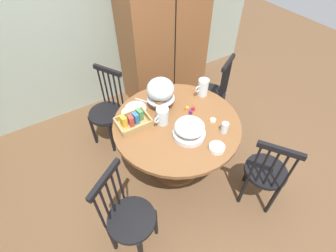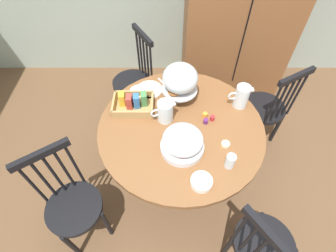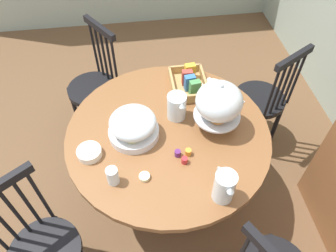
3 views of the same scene
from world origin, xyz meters
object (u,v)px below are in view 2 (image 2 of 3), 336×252
at_px(windsor_chair_by_cabinet, 266,109).
at_px(milk_pitcher, 165,112).
at_px(orange_juice_pitcher, 242,97).
at_px(butter_dish, 226,144).
at_px(china_plate_large, 150,90).
at_px(china_plate_small, 139,91).
at_px(fruit_platter_covered, 183,142).
at_px(drinking_glass, 230,161).
at_px(cereal_bowl, 202,182).
at_px(dining_table, 180,142).
at_px(wooden_armoire, 242,8).
at_px(windsor_chair_far_side, 73,205).
at_px(pastry_stand_with_dome, 180,79).
at_px(windsor_chair_near_window, 262,247).
at_px(cereal_basket, 133,103).
at_px(windsor_chair_facing_door, 135,82).

distance_m(windsor_chair_by_cabinet, milk_pitcher, 1.07).
relative_size(orange_juice_pitcher, butter_dish, 3.21).
relative_size(china_plate_large, china_plate_small, 1.47).
relative_size(fruit_platter_covered, china_plate_small, 2.00).
bearing_deg(drinking_glass, cereal_bowl, -146.08).
xyz_separation_m(dining_table, fruit_platter_covered, (-0.00, -0.20, 0.29)).
height_order(wooden_armoire, windsor_chair_far_side, wooden_armoire).
bearing_deg(windsor_chair_by_cabinet, pastry_stand_with_dome, -170.55).
bearing_deg(china_plate_large, orange_juice_pitcher, -13.08).
distance_m(pastry_stand_with_dome, china_plate_small, 0.38).
bearing_deg(dining_table, windsor_chair_near_window, -56.62).
bearing_deg(cereal_basket, windsor_chair_near_window, -47.74).
height_order(orange_juice_pitcher, china_plate_small, orange_juice_pitcher).
relative_size(orange_juice_pitcher, cereal_bowl, 1.38).
height_order(windsor_chair_far_side, milk_pitcher, windsor_chair_far_side).
xyz_separation_m(windsor_chair_near_window, fruit_platter_covered, (-0.51, 0.56, 0.37)).
distance_m(orange_juice_pitcher, cereal_bowl, 0.77).
relative_size(windsor_chair_by_cabinet, windsor_chair_facing_door, 1.00).
distance_m(windsor_chair_near_window, butter_dish, 0.70).
xyz_separation_m(windsor_chair_by_cabinet, butter_dish, (-0.51, -0.60, 0.30)).
bearing_deg(wooden_armoire, milk_pitcher, -121.28).
bearing_deg(pastry_stand_with_dome, fruit_platter_covered, -89.29).
height_order(windsor_chair_by_cabinet, pastry_stand_with_dome, pastry_stand_with_dome).
bearing_deg(pastry_stand_with_dome, windsor_chair_facing_door, 130.45).
relative_size(windsor_chair_facing_door, china_plate_small, 6.50).
bearing_deg(drinking_glass, wooden_armoire, 78.77).
relative_size(pastry_stand_with_dome, cereal_bowl, 2.46).
relative_size(wooden_armoire, milk_pitcher, 9.92).
height_order(windsor_chair_near_window, china_plate_large, windsor_chair_near_window).
height_order(cereal_bowl, drinking_glass, drinking_glass).
xyz_separation_m(pastry_stand_with_dome, orange_juice_pitcher, (0.48, -0.08, -0.11)).
xyz_separation_m(orange_juice_pitcher, drinking_glass, (-0.16, -0.55, -0.03)).
bearing_deg(windsor_chair_facing_door, cereal_bowl, -66.41).
bearing_deg(windsor_chair_far_side, pastry_stand_with_dome, 45.59).
distance_m(dining_table, fruit_platter_covered, 0.36).
bearing_deg(dining_table, cereal_bowl, -76.55).
relative_size(dining_table, windsor_chair_far_side, 1.27).
height_order(fruit_platter_covered, china_plate_small, fruit_platter_covered).
distance_m(china_plate_large, china_plate_small, 0.09).
bearing_deg(wooden_armoire, fruit_platter_covered, -112.70).
bearing_deg(cereal_bowl, china_plate_large, 113.24).
bearing_deg(drinking_glass, pastry_stand_with_dome, 116.39).
bearing_deg(china_plate_small, pastry_stand_with_dome, -10.80).
bearing_deg(fruit_platter_covered, wooden_armoire, 67.30).
height_order(windsor_chair_far_side, fruit_platter_covered, windsor_chair_far_side).
height_order(cereal_basket, drinking_glass, cereal_basket).
bearing_deg(milk_pitcher, china_plate_small, 127.45).
distance_m(windsor_chair_by_cabinet, fruit_platter_covered, 1.10).
height_order(orange_juice_pitcher, milk_pitcher, orange_juice_pitcher).
relative_size(windsor_chair_facing_door, pastry_stand_with_dome, 2.83).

